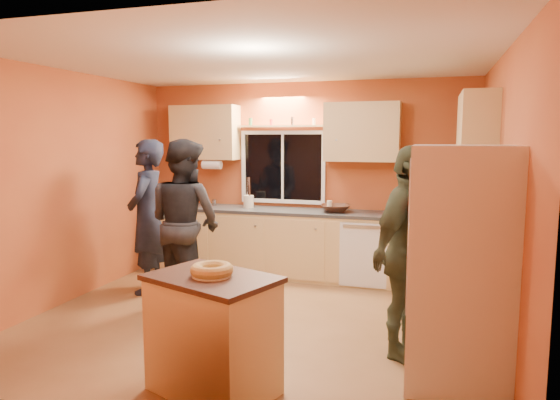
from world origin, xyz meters
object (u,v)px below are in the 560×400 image
(person_center, at_px, (185,222))
(person_right, at_px, (408,253))
(island, at_px, (213,333))
(refrigerator, at_px, (460,267))
(person_left, at_px, (147,217))

(person_center, xyz_separation_m, person_right, (2.43, -0.71, -0.02))
(island, xyz_separation_m, person_center, (-1.12, 1.74, 0.48))
(refrigerator, relative_size, person_right, 1.00)
(island, bearing_deg, person_center, 143.21)
(person_left, relative_size, person_center, 1.00)
(island, xyz_separation_m, person_left, (-1.76, 1.99, 0.48))
(person_center, bearing_deg, refrigerator, 179.54)
(refrigerator, distance_m, person_left, 3.71)
(refrigerator, xyz_separation_m, island, (-1.70, -0.65, -0.46))
(refrigerator, xyz_separation_m, person_left, (-3.46, 1.35, 0.02))
(refrigerator, height_order, person_right, refrigerator)
(island, height_order, person_center, person_center)
(person_left, height_order, person_right, person_left)
(refrigerator, distance_m, person_center, 3.02)
(refrigerator, height_order, person_center, person_center)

